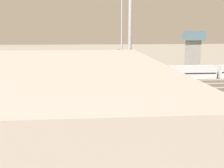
{
  "coord_description": "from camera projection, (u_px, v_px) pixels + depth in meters",
  "views": [
    {
      "loc": [
        -1.14,
        54.04,
        14.68
      ],
      "look_at": [
        -5.7,
        -2.53,
        2.5
      ],
      "focal_mm": 41.1,
      "sensor_mm": 36.0,
      "label": 1
    }
  ],
  "objects": [
    {
      "name": "track_bed_1",
      "position": [
        88.0,
        84.0,
        70.26
      ],
      "size": [
        140.0,
        2.8,
        0.12
      ],
      "primitive_type": "cube",
      "color": "#4C443D",
      "rests_on": "ground_plane"
    },
    {
      "name": "track_bed_5",
      "position": [
        86.0,
        104.0,
        50.77
      ],
      "size": [
        140.0,
        2.8,
        0.12
      ],
      "primitive_type": "cube",
      "color": "#3D3833",
      "rests_on": "ground_plane"
    },
    {
      "name": "track_bed_4",
      "position": [
        87.0,
        98.0,
        55.64
      ],
      "size": [
        140.0,
        2.8,
        0.12
      ],
      "primitive_type": "cube",
      "color": "#3D3833",
      "rests_on": "ground_plane"
    },
    {
      "name": "track_bed_6",
      "position": [
        86.0,
        112.0,
        45.9
      ],
      "size": [
        140.0,
        2.8,
        0.12
      ],
      "primitive_type": "cube",
      "color": "#4C443D",
      "rests_on": "ground_plane"
    },
    {
      "name": "track_bed_8",
      "position": [
        85.0,
        135.0,
        36.15
      ],
      "size": [
        140.0,
        2.8,
        0.12
      ],
      "primitive_type": "cube",
      "color": "#3D3833",
      "rests_on": "ground_plane"
    },
    {
      "name": "track_bed_2",
      "position": [
        87.0,
        88.0,
        65.39
      ],
      "size": [
        140.0,
        2.8,
        0.12
      ],
      "primitive_type": "cube",
      "color": "#4C443D",
      "rests_on": "ground_plane"
    },
    {
      "name": "train_on_track_0",
      "position": [
        217.0,
        72.0,
        77.79
      ],
      "size": [
        47.2,
        3.06,
        3.8
      ],
      "color": "silver",
      "rests_on": "ground_plane"
    },
    {
      "name": "track_bed_3",
      "position": [
        87.0,
        92.0,
        60.51
      ],
      "size": [
        140.0,
        2.8,
        0.12
      ],
      "primitive_type": "cube",
      "color": "#4C443D",
      "rests_on": "ground_plane"
    },
    {
      "name": "train_on_track_7",
      "position": [
        59.0,
        111.0,
        40.28
      ],
      "size": [
        139.0,
        3.0,
        4.4
      ],
      "color": "#285193",
      "rests_on": "ground_plane"
    },
    {
      "name": "ground_plane",
      "position": [
        87.0,
        98.0,
        55.65
      ],
      "size": [
        400.0,
        400.0,
        0.0
      ],
      "primitive_type": "plane",
      "color": "gray"
    },
    {
      "name": "light_mast_0",
      "position": [
        122.0,
        13.0,
        75.49
      ],
      "size": [
        2.8,
        0.7,
        30.69
      ],
      "color": "#9EA0A5",
      "rests_on": "ground_plane"
    },
    {
      "name": "track_bed_0",
      "position": [
        88.0,
        80.0,
        75.13
      ],
      "size": [
        140.0,
        2.8,
        0.12
      ],
      "primitive_type": "cube",
      "color": "#4C443D",
      "rests_on": "ground_plane"
    },
    {
      "name": "train_on_track_5",
      "position": [
        100.0,
        94.0,
        50.54
      ],
      "size": [
        10.0,
        3.0,
        5.0
      ],
      "color": "#D85914",
      "rests_on": "ground_plane"
    },
    {
      "name": "signal_gantry",
      "position": [
        130.0,
        62.0,
        54.75
      ],
      "size": [
        0.7,
        45.0,
        8.8
      ],
      "color": "#4C4742",
      "rests_on": "ground_plane"
    },
    {
      "name": "track_bed_7",
      "position": [
        85.0,
        122.0,
        41.02
      ],
      "size": [
        140.0,
        2.8,
        0.12
      ],
      "primitive_type": "cube",
      "color": "#3D3833",
      "rests_on": "ground_plane"
    },
    {
      "name": "control_tower",
      "position": [
        193.0,
        49.0,
        86.9
      ],
      "size": [
        6.0,
        6.0,
        14.09
      ],
      "color": "gray",
      "rests_on": "ground_plane"
    }
  ]
}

